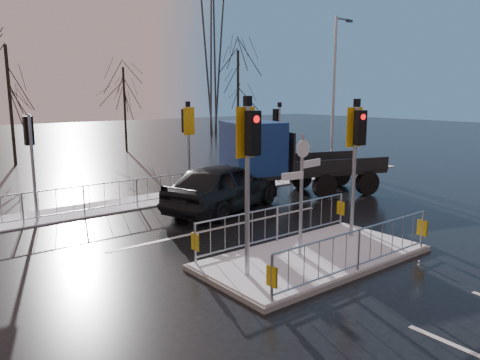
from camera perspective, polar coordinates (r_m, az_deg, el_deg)
ground at (r=12.31m, az=8.95°, el=-9.55°), size 120.00×120.00×0.00m
snow_verge at (r=18.95m, az=-10.49°, el=-2.36°), size 30.00×2.00×0.04m
lane_markings at (r=12.10m, az=10.12°, el=-9.93°), size 8.00×11.38×0.01m
traffic_island at (r=12.18m, az=8.92°, el=-7.83°), size 6.00×3.04×4.15m
far_kerb_fixtures at (r=18.45m, az=-9.04°, el=0.51°), size 18.00×0.65×3.83m
car_far_lane at (r=16.89m, az=-2.04°, el=-0.77°), size 5.59×3.62×1.77m
flatbed_truck at (r=19.04m, az=4.18°, el=2.82°), size 7.08×4.38×3.09m
tree_far_a at (r=30.50m, az=-26.40°, el=10.68°), size 3.75×3.75×7.08m
tree_far_b at (r=34.95m, az=-13.95°, el=10.26°), size 3.25×3.25×6.14m
tree_far_c at (r=36.58m, az=-0.24°, el=12.08°), size 4.00×4.00×7.55m
street_lamp_right at (r=25.12m, az=11.48°, el=10.81°), size 1.25×0.18×8.00m
pylon_wires at (r=46.05m, az=-4.58°, el=19.10°), size 70.00×2.38×19.97m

